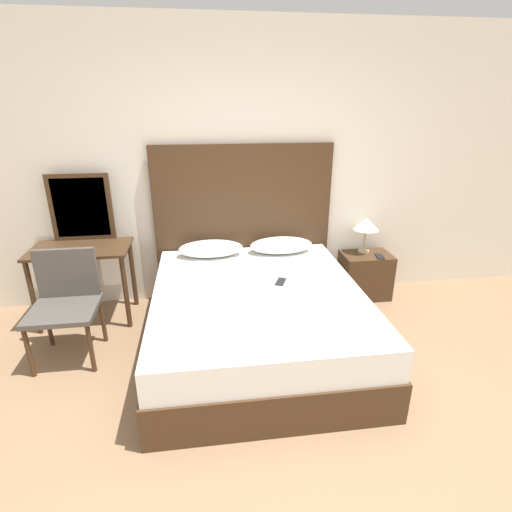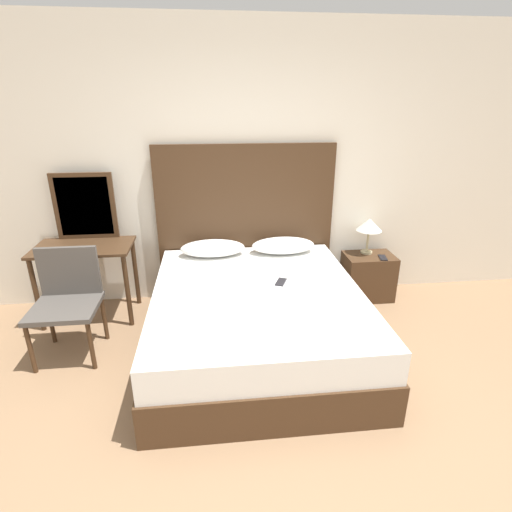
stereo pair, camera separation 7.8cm
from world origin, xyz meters
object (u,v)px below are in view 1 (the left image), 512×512
at_px(bed, 258,320).
at_px(chair, 65,298).
at_px(phone_on_nightstand, 380,256).
at_px(vanity_desk, 82,261).
at_px(phone_on_bed, 281,282).
at_px(nightstand, 365,275).
at_px(table_lamp, 366,225).

xyz_separation_m(bed, chair, (-1.54, 0.17, 0.23)).
bearing_deg(phone_on_nightstand, vanity_desk, 179.93).
height_order(phone_on_bed, nightstand, phone_on_bed).
bearing_deg(nightstand, phone_on_nightstand, -41.47).
bearing_deg(phone_on_bed, vanity_desk, 160.30).
relative_size(vanity_desk, chair, 1.00).
bearing_deg(bed, table_lamp, 35.12).
bearing_deg(phone_on_nightstand, table_lamp, 125.59).
height_order(table_lamp, chair, chair).
height_order(phone_on_bed, table_lamp, table_lamp).
bearing_deg(phone_on_bed, table_lamp, 36.72).
xyz_separation_m(vanity_desk, chair, (-0.00, -0.56, -0.09)).
relative_size(phone_on_bed, vanity_desk, 0.19).
xyz_separation_m(table_lamp, vanity_desk, (-2.80, -0.16, -0.18)).
relative_size(bed, vanity_desk, 2.27).
height_order(bed, vanity_desk, vanity_desk).
height_order(bed, nightstand, bed).
bearing_deg(table_lamp, chair, -165.68).
distance_m(bed, phone_on_nightstand, 1.57).
bearing_deg(table_lamp, bed, -144.88).
distance_m(bed, vanity_desk, 1.73).
height_order(bed, phone_on_nightstand, bed).
height_order(nightstand, table_lamp, table_lamp).
bearing_deg(vanity_desk, nightstand, 1.74).
relative_size(bed, phone_on_bed, 12.00).
relative_size(nightstand, vanity_desk, 0.58).
xyz_separation_m(phone_on_bed, chair, (-1.75, 0.07, -0.06)).
xyz_separation_m(phone_on_bed, nightstand, (1.06, 0.71, -0.33)).
relative_size(table_lamp, phone_on_nightstand, 2.33).
distance_m(nightstand, chair, 2.90).
distance_m(phone_on_bed, vanity_desk, 1.86).
distance_m(table_lamp, phone_on_nightstand, 0.35).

